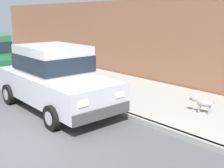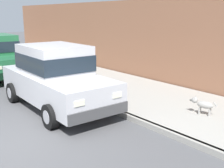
% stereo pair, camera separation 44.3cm
% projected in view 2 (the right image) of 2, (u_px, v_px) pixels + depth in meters
% --- Properties ---
extents(ground_plane, '(80.00, 80.00, 0.00)m').
position_uv_depth(ground_plane, '(7.00, 146.00, 6.19)').
color(ground_plane, '#4C4C4F').
extents(curb, '(0.16, 64.00, 0.14)m').
position_uv_depth(curb, '(118.00, 112.00, 8.13)').
color(curb, gray).
rests_on(curb, ground).
extents(sidewalk, '(3.60, 64.00, 0.14)m').
position_uv_depth(sidewalk, '(160.00, 100.00, 9.23)').
color(sidewalk, '#99968E').
rests_on(sidewalk, ground).
extents(car_silver_sedan, '(2.13, 4.65, 1.92)m').
position_uv_depth(car_silver_sedan, '(56.00, 76.00, 8.56)').
color(car_silver_sedan, '#BCBCC1').
rests_on(car_silver_sedan, ground).
extents(dog_grey, '(0.33, 0.74, 0.49)m').
position_uv_depth(dog_grey, '(203.00, 104.00, 7.69)').
color(dog_grey, '#999691').
rests_on(dog_grey, sidewalk).
extents(building_facade, '(0.50, 20.00, 3.41)m').
position_uv_depth(building_facade, '(108.00, 37.00, 14.21)').
color(building_facade, '#8C5B42').
rests_on(building_facade, ground).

